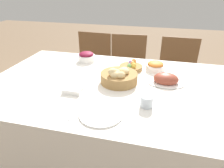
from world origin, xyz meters
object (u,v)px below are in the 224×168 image
Objects in this scene: chair_far_center at (127,70)px; dinner_plate at (101,114)px; ham_platter at (166,80)px; fork at (76,111)px; bread_basket at (119,77)px; spoon at (133,119)px; knife at (127,118)px; chair_far_left at (92,67)px; chair_far_right at (176,75)px; carrot_bowl at (155,66)px; drinking_cup at (147,101)px; beet_salad_bowl at (86,57)px; butter_dish at (73,90)px; egg_basket at (131,67)px.

dinner_plate is at bearing -92.23° from chair_far_center.
fork is (-0.50, -0.50, -0.03)m from ham_platter.
spoon is (0.17, -0.42, -0.05)m from bread_basket.
dinner_plate reaches higher than knife.
chair_far_left is at bearing 136.81° from ham_platter.
chair_far_right is at bearing -5.28° from chair_far_center.
dinner_plate is at bearing -125.44° from ham_platter.
carrot_bowl is 1.99× the size of drinking_cup.
knife is at bearing 3.07° from fork.
chair_far_left is 3.21× the size of bread_basket.
beet_salad_bowl is at bearing -125.84° from chair_far_center.
spoon is at bearing -68.15° from bread_basket.
chair_far_center is 1.37m from spoon.
carrot_bowl is at bearing -5.96° from beet_salad_bowl.
butter_dish is (-0.44, 0.20, 0.01)m from spoon.
chair_far_right is 1.24m from drinking_cup.
spoon is at bearing 3.07° from fork.
dinner_plate is (-0.06, -0.69, -0.02)m from egg_basket.
beet_salad_bowl reaches higher than fork.
knife is (0.09, -0.69, -0.02)m from egg_basket.
dinner_plate is 0.15m from fork.
spoon is 2.53× the size of drinking_cup.
chair_far_right and chair_far_center have the same top height.
egg_basket is 0.98× the size of knife.
carrot_bowl is 0.58m from drinking_cup.
fork is at bearing -107.21° from egg_basket.
beet_salad_bowl is 0.90m from drinking_cup.
chair_far_right is 11.28× the size of drinking_cup.
bread_basket is at bearing 38.72° from butter_dish.
drinking_cup is at bearing 31.58° from dinner_plate.
chair_far_center is at bearing 102.65° from knife.
carrot_bowl reaches higher than fork.
bread_basket is 1.72× the size of beet_salad_bowl.
chair_far_center is 1.18m from butter_dish.
knife is at bearing -121.41° from drinking_cup.
chair_far_right is 5.53× the size of beet_salad_bowl.
fork is (-0.08, -1.32, 0.29)m from chair_far_center.
dinner_plate reaches higher than fork.
chair_far_right is 6.85× the size of butter_dish.
bread_basket is (0.08, -0.90, 0.34)m from chair_far_center.
ham_platter is 1.11× the size of dinner_plate.
chair_far_center is 4.54× the size of egg_basket.
drinking_cup is (0.09, 0.15, 0.03)m from knife.
knife is (-0.35, -1.32, 0.29)m from chair_far_right.
chair_far_center reaches higher than drinking_cup.
bread_basket is 0.45m from spoon.
chair_far_right is 1.50m from fork.
bread_basket is 0.54m from beet_salad_bowl.
drinking_cup is (-0.02, -0.58, -0.00)m from carrot_bowl.
beet_salad_bowl is 0.61m from butter_dish.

